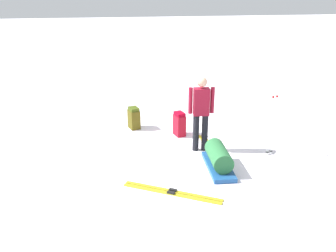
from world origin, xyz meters
TOP-DOWN VIEW (x-y plane):
  - ground_plane at (0.00, 0.00)m, footprint 80.00×80.00m
  - skier_standing at (-0.77, -0.17)m, footprint 0.57×0.25m
  - ski_pair_near at (-1.06, -0.10)m, footprint 0.28×1.78m
  - ski_pair_far at (0.20, 1.53)m, footprint 1.70×1.08m
  - backpack_large_dark at (0.59, -1.78)m, footprint 0.32×0.38m
  - backpack_bright at (-0.48, -1.11)m, footprint 0.29×0.37m
  - ski_poles_planted_near at (-2.23, 0.31)m, footprint 0.17×0.10m
  - gear_sled at (-0.91, 0.77)m, footprint 0.54×1.30m

SIDE VIEW (x-z plane):
  - ground_plane at x=0.00m, z-range 0.00..0.00m
  - ski_pair_far at x=0.20m, z-range -0.01..0.04m
  - ski_pair_near at x=-1.06m, z-range -0.01..0.04m
  - gear_sled at x=-0.91m, z-range -0.02..0.47m
  - backpack_large_dark at x=0.59m, z-range -0.01..0.57m
  - backpack_bright at x=-0.48m, z-range -0.01..0.60m
  - ski_poles_planted_near at x=-2.23m, z-range 0.07..1.43m
  - skier_standing at x=-0.77m, z-range 0.10..1.80m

